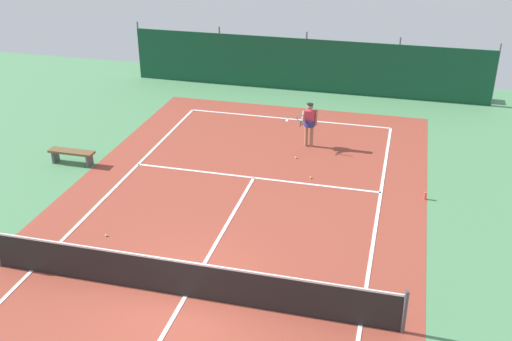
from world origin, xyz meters
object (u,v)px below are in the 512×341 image
(courtside_bench, at_px, (72,154))
(tennis_net, at_px, (185,279))
(tennis_ball_near_player, at_px, (311,178))
(water_bottle, at_px, (425,196))
(tennis_player, at_px, (309,122))
(tennis_ball_midcourt, at_px, (106,235))
(tennis_ball_by_sideline, at_px, (296,158))

(courtside_bench, bearing_deg, tennis_net, -43.13)
(tennis_ball_near_player, distance_m, courtside_bench, 8.18)
(tennis_net, distance_m, courtside_bench, 8.65)
(water_bottle, bearing_deg, tennis_net, -130.75)
(tennis_net, bearing_deg, tennis_player, 82.28)
(tennis_ball_midcourt, bearing_deg, tennis_ball_near_player, 45.31)
(tennis_ball_midcourt, relative_size, water_bottle, 0.28)
(tennis_player, relative_size, courtside_bench, 1.03)
(tennis_player, distance_m, tennis_ball_midcourt, 8.69)
(courtside_bench, relative_size, water_bottle, 6.67)
(tennis_ball_near_player, xyz_separation_m, courtside_bench, (-8.12, -0.92, 0.34))
(tennis_ball_near_player, bearing_deg, tennis_player, 101.70)
(tennis_player, distance_m, tennis_ball_near_player, 2.79)
(tennis_ball_near_player, height_order, courtside_bench, courtside_bench)
(courtside_bench, bearing_deg, tennis_ball_by_sideline, 17.54)
(water_bottle, bearing_deg, tennis_ball_midcourt, -152.67)
(water_bottle, bearing_deg, tennis_ball_near_player, 171.88)
(tennis_player, distance_m, water_bottle, 5.26)
(tennis_net, distance_m, tennis_ball_midcourt, 3.63)
(tennis_ball_midcourt, xyz_separation_m, tennis_ball_by_sideline, (4.08, 6.30, 0.00))
(tennis_player, bearing_deg, tennis_ball_midcourt, 56.07)
(tennis_ball_midcourt, height_order, tennis_ball_by_sideline, same)
(tennis_ball_near_player, height_order, tennis_ball_by_sideline, same)
(tennis_ball_near_player, relative_size, water_bottle, 0.28)
(tennis_net, xyz_separation_m, tennis_ball_by_sideline, (1.04, 8.23, -0.48))
(tennis_net, distance_m, tennis_player, 9.51)
(tennis_ball_by_sideline, bearing_deg, tennis_ball_near_player, -61.28)
(tennis_net, xyz_separation_m, courtside_bench, (-6.31, 5.91, -0.14))
(tennis_net, xyz_separation_m, water_bottle, (5.44, 6.32, -0.39))
(courtside_bench, bearing_deg, tennis_player, 24.78)
(tennis_ball_near_player, height_order, water_bottle, water_bottle)
(tennis_ball_by_sideline, height_order, courtside_bench, courtside_bench)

